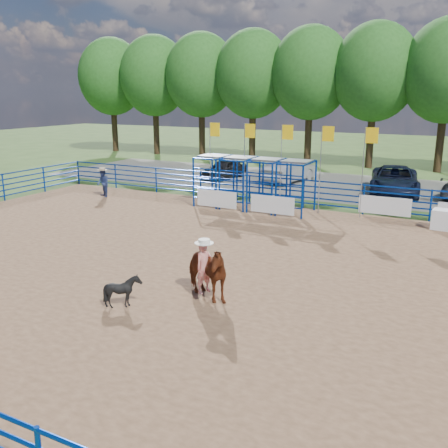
{
  "coord_description": "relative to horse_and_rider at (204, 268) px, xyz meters",
  "views": [
    {
      "loc": [
        7.74,
        -13.86,
        5.72
      ],
      "look_at": [
        0.1,
        1.0,
        1.3
      ],
      "focal_mm": 40.0,
      "sensor_mm": 36.0,
      "label": 1
    }
  ],
  "objects": [
    {
      "name": "ground",
      "position": [
        -1.19,
        2.34,
        -0.94
      ],
      "size": [
        120.0,
        120.0,
        0.0
      ],
      "primitive_type": "plane",
      "color": "#436327",
      "rests_on": "ground"
    },
    {
      "name": "arena_dirt",
      "position": [
        -1.19,
        2.34,
        -0.93
      ],
      "size": [
        30.0,
        20.0,
        0.02
      ],
      "primitive_type": "cube",
      "color": "#876243",
      "rests_on": "ground"
    },
    {
      "name": "gravel_strip",
      "position": [
        -1.19,
        19.34,
        -0.94
      ],
      "size": [
        40.0,
        10.0,
        0.01
      ],
      "primitive_type": "cube",
      "color": "gray",
      "rests_on": "ground"
    },
    {
      "name": "horse_and_rider",
      "position": [
        0.0,
        0.0,
        0.0
      ],
      "size": [
        2.16,
        1.62,
        2.5
      ],
      "color": "maroon",
      "rests_on": "arena_dirt"
    },
    {
      "name": "calf",
      "position": [
        -1.7,
        -1.51,
        -0.46
      ],
      "size": [
        0.93,
        0.86,
        0.92
      ],
      "primitive_type": "imported",
      "rotation": [
        0.0,
        0.0,
        1.43
      ],
      "color": "black",
      "rests_on": "arena_dirt"
    },
    {
      "name": "spectator_cowboy",
      "position": [
        -12.09,
        9.9,
        -0.1
      ],
      "size": [
        0.95,
        0.88,
        1.62
      ],
      "color": "navy",
      "rests_on": "arena_dirt"
    },
    {
      "name": "car_a",
      "position": [
        -8.96,
        18.7,
        -0.29
      ],
      "size": [
        2.07,
        3.97,
        1.29
      ],
      "primitive_type": "imported",
      "rotation": [
        0.0,
        0.0,
        -0.15
      ],
      "color": "black",
      "rests_on": "gravel_strip"
    },
    {
      "name": "car_b",
      "position": [
        -4.48,
        19.34,
        -0.16
      ],
      "size": [
        2.4,
        4.88,
        1.54
      ],
      "primitive_type": "imported",
      "rotation": [
        0.0,
        0.0,
        2.97
      ],
      "color": "gray",
      "rests_on": "gravel_strip"
    },
    {
      "name": "car_c",
      "position": [
        2.29,
        18.34,
        -0.14
      ],
      "size": [
        3.53,
        6.06,
        1.59
      ],
      "primitive_type": "imported",
      "rotation": [
        0.0,
        0.0,
        0.16
      ],
      "color": "#141A32",
      "rests_on": "gravel_strip"
    },
    {
      "name": "perimeter_fence",
      "position": [
        -1.19,
        2.34,
        -0.19
      ],
      "size": [
        30.1,
        20.1,
        1.5
      ],
      "color": "#063095",
      "rests_on": "ground"
    },
    {
      "name": "chute_assembly",
      "position": [
        -3.09,
        11.18,
        0.32
      ],
      "size": [
        19.32,
        2.41,
        4.2
      ],
      "color": "#063095",
      "rests_on": "ground"
    },
    {
      "name": "treeline",
      "position": [
        -1.19,
        28.34,
        6.59
      ],
      "size": [
        56.4,
        6.4,
        11.24
      ],
      "color": "#3F2B19",
      "rests_on": "ground"
    }
  ]
}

